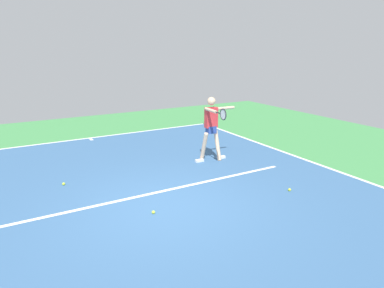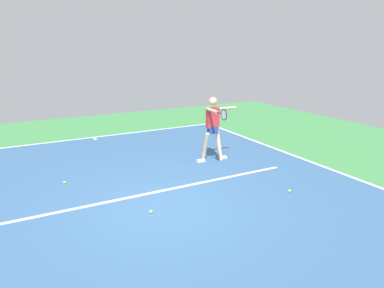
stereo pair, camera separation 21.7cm
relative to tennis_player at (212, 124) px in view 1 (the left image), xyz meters
name	(u,v)px [view 1 (the left image)]	position (x,y,z in m)	size (l,w,h in m)	color
ground_plane	(166,207)	(2.40, 2.03, -1.05)	(20.75, 20.75, 0.00)	#428E4C
court_surface	(166,207)	(2.40, 2.03, -1.05)	(9.64, 12.63, 0.00)	#38608E
court_line_baseline_near	(90,138)	(2.40, -4.23, -1.04)	(9.64, 0.10, 0.01)	white
court_line_sideline_left	(327,167)	(-2.37, 2.03, -1.04)	(0.10, 12.63, 0.01)	white
court_line_service	(151,194)	(2.40, 1.29, -1.04)	(7.23, 0.10, 0.01)	white
court_line_centre_mark	(91,139)	(2.40, -4.03, -1.04)	(0.10, 0.30, 0.01)	white
tennis_player	(212,124)	(0.00, 0.00, 0.00)	(1.21, 1.25, 1.82)	beige
tennis_ball_by_sideline	(290,190)	(-0.35, 2.69, -1.01)	(0.07, 0.07, 0.07)	#CCE033
tennis_ball_near_player	(64,184)	(3.99, -0.17, -1.01)	(0.07, 0.07, 0.07)	#CCE033
tennis_ball_near_service_line	(153,212)	(2.74, 2.18, -1.01)	(0.07, 0.07, 0.07)	#C6E53D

